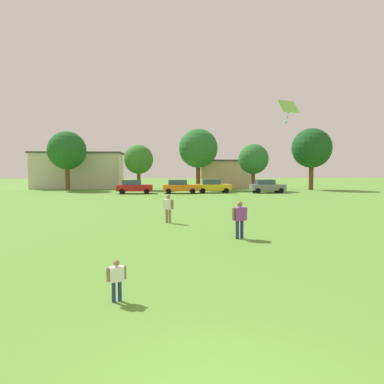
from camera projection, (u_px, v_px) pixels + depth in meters
ground_plane at (169, 201)px, 34.42m from camera, size 160.00×160.00×0.00m
child_kite_flyer at (116, 277)px, 8.32m from camera, size 0.44×0.29×0.98m
adult_bystander at (240, 217)px, 15.79m from camera, size 0.73×0.49×1.64m
bystander_near_trees at (168, 206)px, 20.35m from camera, size 0.59×0.57×1.59m
kite at (288, 109)px, 16.14m from camera, size 1.00×0.70×1.03m
parked_car_red_0 at (134, 187)px, 44.28m from camera, size 4.30×2.02×1.68m
parked_car_orange_1 at (180, 186)px, 44.71m from camera, size 4.30×2.02×1.68m
parked_car_yellow_2 at (213, 186)px, 45.77m from camera, size 4.30×2.02×1.68m
parked_car_gray_3 at (267, 186)px, 45.59m from camera, size 4.30×2.02×1.68m
tree_far_left at (67, 151)px, 50.29m from camera, size 5.28×5.28×8.23m
tree_left at (139, 160)px, 51.36m from camera, size 4.11×4.11×6.41m
tree_center at (198, 149)px, 52.71m from camera, size 5.67×5.67×8.83m
tree_right at (253, 159)px, 49.86m from camera, size 4.13×4.13×6.43m
tree_far_right at (312, 148)px, 51.97m from camera, size 5.66×5.66×8.82m
house_left at (223, 174)px, 58.94m from camera, size 8.46×7.71×4.42m
house_right at (79, 170)px, 56.94m from camera, size 13.63×7.19×5.58m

